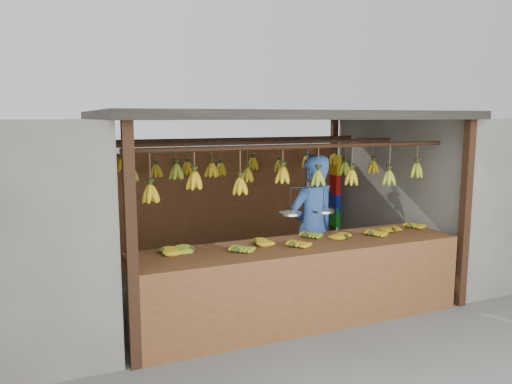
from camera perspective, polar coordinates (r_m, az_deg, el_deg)
name	(u,v)px	position (r m, az deg, el deg)	size (l,w,h in m)	color
ground	(265,289)	(6.95, 0.99, -11.00)	(80.00, 80.00, 0.00)	#5B5B57
stall	(255,143)	(6.86, -0.09, 5.59)	(4.30, 3.30, 2.40)	black
neighbor_right	(468,191)	(8.76, 23.03, 0.14)	(3.00, 3.00, 2.30)	slate
counter	(305,262)	(5.66, 5.65, -7.99)	(3.83, 0.87, 0.96)	brown
hanging_bananas	(264,171)	(6.59, 0.93, 2.41)	(3.60, 2.24, 0.40)	gold
balance_scale	(307,208)	(5.79, 5.85, -1.88)	(0.68, 0.27, 0.78)	black
vendor	(312,228)	(6.35, 6.47, -4.16)	(0.68, 0.45, 1.87)	#3359A5
bag_bundles	(335,192)	(8.76, 8.98, -0.05)	(0.08, 0.26, 1.24)	yellow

